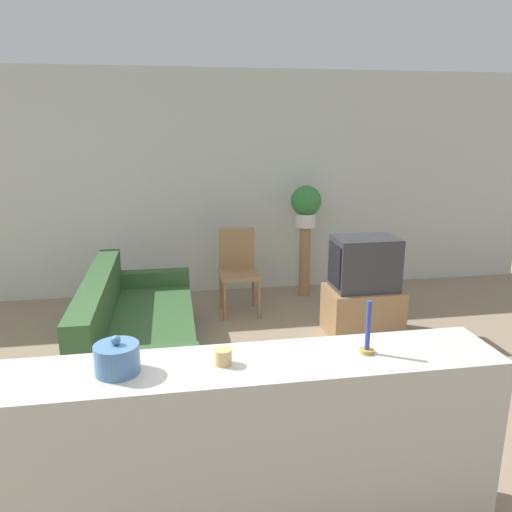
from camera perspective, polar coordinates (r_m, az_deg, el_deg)
ground_plane at (r=3.39m, az=-4.47°, el=-22.62°), size 14.00×14.00×0.00m
wall_back at (r=6.16m, az=-7.71°, el=8.05°), size 9.00×0.06×2.70m
couch at (r=4.55m, az=-13.53°, el=-8.69°), size 0.91×2.08×0.81m
tv_stand at (r=5.16m, az=12.03°, el=-6.19°), size 0.72×0.52×0.48m
television at (r=5.00m, az=12.27°, el=-0.82°), size 0.62×0.43×0.52m
wooden_chair at (r=5.58m, az=-2.03°, el=-1.22°), size 0.44×0.44×0.93m
plant_stand at (r=6.15m, az=5.57°, el=-0.61°), size 0.13×0.13×0.86m
potted_plant at (r=6.01m, az=5.74°, el=5.94°), size 0.36×0.36×0.50m
foreground_counter at (r=2.62m, az=-3.41°, el=-21.88°), size 2.67×0.44×0.99m
decorative_bowl at (r=2.34m, az=-15.60°, el=-11.20°), size 0.20×0.20×0.18m
candle_jar at (r=2.34m, az=-3.79°, el=-11.41°), size 0.08×0.08×0.07m
candlestick at (r=2.48m, az=12.64°, el=-8.90°), size 0.07×0.07×0.27m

